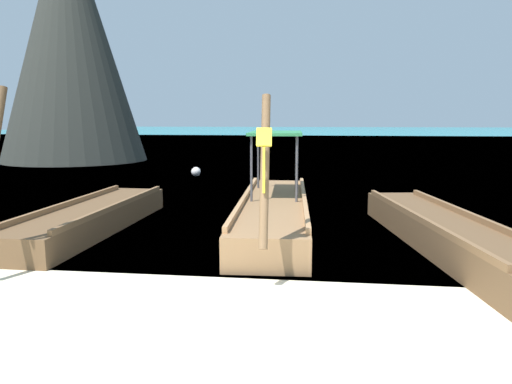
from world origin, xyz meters
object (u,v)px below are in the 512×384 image
object	(u,v)px
longtail_boat_yellow_ribbon	(274,210)
mooring_buoy_near	(196,172)
karst_rock	(67,41)
longtail_boat_green_ribbon	(91,218)
longtail_boat_red_ribbon	(446,234)

from	to	relation	value
longtail_boat_yellow_ribbon	mooring_buoy_near	distance (m)	9.15
karst_rock	mooring_buoy_near	world-z (taller)	karst_rock
longtail_boat_green_ribbon	mooring_buoy_near	distance (m)	9.21
longtail_boat_red_ribbon	longtail_boat_yellow_ribbon	bearing A→B (deg)	154.31
longtail_boat_green_ribbon	karst_rock	size ratio (longest dim) A/B	0.47
karst_rock	longtail_boat_red_ribbon	bearing A→B (deg)	-46.70
longtail_boat_green_ribbon	longtail_boat_yellow_ribbon	size ratio (longest dim) A/B	0.83
longtail_boat_yellow_ribbon	karst_rock	world-z (taller)	karst_rock
longtail_boat_yellow_ribbon	mooring_buoy_near	bearing A→B (deg)	114.47
longtail_boat_green_ribbon	karst_rock	distance (m)	18.62
longtail_boat_yellow_ribbon	mooring_buoy_near	xyz separation A→B (m)	(-3.79, 8.32, -0.15)
longtail_boat_red_ribbon	karst_rock	world-z (taller)	karst_rock
longtail_boat_red_ribbon	mooring_buoy_near	size ratio (longest dim) A/B	18.39
longtail_boat_red_ribbon	karst_rock	bearing A→B (deg)	133.30
longtail_boat_green_ribbon	karst_rock	xyz separation A→B (m)	(-8.48, 15.49, 5.92)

